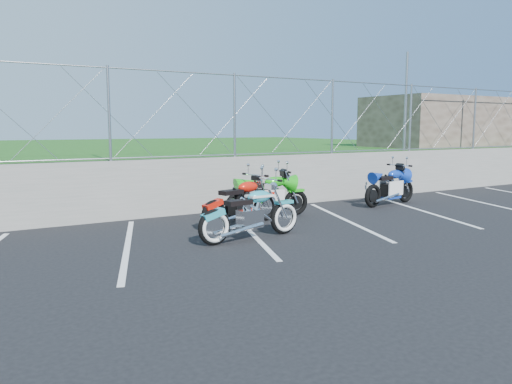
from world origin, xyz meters
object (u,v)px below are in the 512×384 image
cruiser_turquoise (252,215)px  naked_orange (242,204)px  sportbike_green (269,197)px  sportbike_blue (391,188)px

cruiser_turquoise → naked_orange: cruiser_turquoise is taller
sportbike_green → cruiser_turquoise: bearing=-122.0°
cruiser_turquoise → sportbike_green: 2.23m
sportbike_green → sportbike_blue: sportbike_green is taller
cruiser_turquoise → sportbike_blue: (5.12, 1.67, 0.01)m
naked_orange → sportbike_green: bearing=13.0°
cruiser_turquoise → sportbike_blue: cruiser_turquoise is taller
sportbike_blue → sportbike_green: bearing=170.5°
naked_orange → sportbike_blue: 4.67m
cruiser_turquoise → sportbike_green: (1.41, 1.72, 0.02)m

